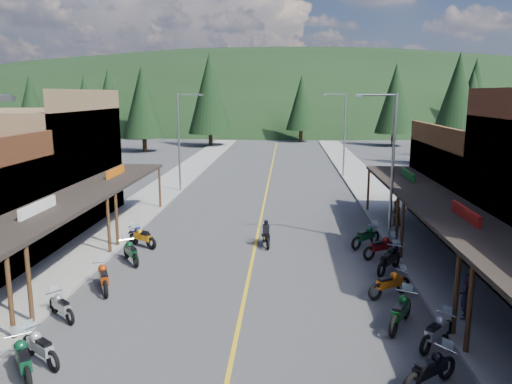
% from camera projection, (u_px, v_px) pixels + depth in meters
% --- Properties ---
extents(ground, '(220.00, 220.00, 0.00)m').
position_uv_depth(ground, '(243.00, 304.00, 19.18)').
color(ground, '#38383A').
rests_on(ground, ground).
extents(centerline, '(0.15, 90.00, 0.01)m').
position_uv_depth(centerline, '(265.00, 198.00, 38.76)').
color(centerline, gold).
rests_on(centerline, ground).
extents(sidewalk_west, '(3.40, 94.00, 0.15)m').
position_uv_depth(sidewalk_west, '(155.00, 196.00, 39.27)').
color(sidewalk_west, gray).
rests_on(sidewalk_west, ground).
extents(sidewalk_east, '(3.40, 94.00, 0.15)m').
position_uv_depth(sidewalk_east, '(378.00, 198.00, 38.23)').
color(sidewalk_east, gray).
rests_on(sidewalk_east, ground).
extents(shop_west_3, '(10.90, 10.20, 8.20)m').
position_uv_depth(shop_west_3, '(34.00, 168.00, 30.38)').
color(shop_west_3, brown).
rests_on(shop_west_3, ground).
extents(shop_east_3, '(10.90, 10.20, 6.20)m').
position_uv_depth(shop_east_3, '(495.00, 189.00, 28.93)').
color(shop_east_3, '#4C2D16').
rests_on(shop_east_3, ground).
extents(streetlight_1, '(2.16, 0.18, 8.00)m').
position_uv_depth(streetlight_1, '(181.00, 138.00, 40.27)').
color(streetlight_1, gray).
rests_on(streetlight_1, ground).
extents(streetlight_2, '(2.16, 0.18, 8.00)m').
position_uv_depth(streetlight_2, '(390.00, 163.00, 25.73)').
color(streetlight_2, gray).
rests_on(streetlight_2, ground).
extents(streetlight_3, '(2.16, 0.18, 8.00)m').
position_uv_depth(streetlight_3, '(343.00, 131.00, 47.28)').
color(streetlight_3, gray).
rests_on(streetlight_3, ground).
extents(ridge_hill, '(310.00, 140.00, 60.00)m').
position_uv_depth(ridge_hill, '(281.00, 120.00, 151.37)').
color(ridge_hill, black).
rests_on(ridge_hill, ground).
extents(pine_0, '(5.04, 5.04, 11.00)m').
position_uv_depth(pine_0, '(31.00, 103.00, 81.01)').
color(pine_0, black).
rests_on(pine_0, ground).
extents(pine_1, '(5.88, 5.88, 12.50)m').
position_uv_depth(pine_1, '(141.00, 98.00, 87.75)').
color(pine_1, black).
rests_on(pine_1, ground).
extents(pine_2, '(6.72, 6.72, 14.00)m').
position_uv_depth(pine_2, '(210.00, 93.00, 75.02)').
color(pine_2, black).
rests_on(pine_2, ground).
extents(pine_3, '(5.04, 5.04, 11.00)m').
position_uv_depth(pine_3, '(301.00, 103.00, 82.31)').
color(pine_3, black).
rests_on(pine_3, ground).
extents(pine_4, '(5.88, 5.88, 12.50)m').
position_uv_depth(pine_4, '(395.00, 98.00, 75.45)').
color(pine_4, black).
rests_on(pine_4, ground).
extents(pine_5, '(6.72, 6.72, 14.00)m').
position_uv_depth(pine_5, '(475.00, 93.00, 86.11)').
color(pine_5, black).
rests_on(pine_5, ground).
extents(pine_7, '(5.88, 5.88, 12.50)m').
position_uv_depth(pine_7, '(109.00, 97.00, 94.10)').
color(pine_7, black).
rests_on(pine_7, ground).
extents(pine_8, '(4.48, 4.48, 10.00)m').
position_uv_depth(pine_8, '(86.00, 111.00, 58.50)').
color(pine_8, black).
rests_on(pine_8, ground).
extents(pine_9, '(4.93, 4.93, 10.80)m').
position_uv_depth(pine_9, '(471.00, 107.00, 60.58)').
color(pine_9, black).
rests_on(pine_9, ground).
extents(pine_10, '(5.38, 5.38, 11.60)m').
position_uv_depth(pine_10, '(143.00, 102.00, 67.89)').
color(pine_10, black).
rests_on(pine_10, ground).
extents(pine_11, '(5.82, 5.82, 12.40)m').
position_uv_depth(pine_11, '(457.00, 101.00, 53.80)').
color(pine_11, black).
rests_on(pine_11, ground).
extents(bike_west_5, '(1.91, 2.24, 1.28)m').
position_uv_depth(bike_west_5, '(23.00, 358.00, 14.08)').
color(bike_west_5, '#0E4628').
rests_on(bike_west_5, ground).
extents(bike_west_6, '(2.03, 1.75, 1.16)m').
position_uv_depth(bike_west_6, '(40.00, 346.00, 14.87)').
color(bike_west_6, '#B0AFB5').
rests_on(bike_west_6, ground).
extents(bike_west_7, '(1.80, 1.70, 1.06)m').
position_uv_depth(bike_west_7, '(61.00, 305.00, 17.83)').
color(bike_west_7, gray).
rests_on(bike_west_7, ground).
extents(bike_west_8, '(1.62, 2.32, 1.27)m').
position_uv_depth(bike_west_8, '(103.00, 276.00, 20.37)').
color(bike_west_8, '#A0360B').
rests_on(bike_west_8, ground).
extents(bike_west_9, '(1.78, 2.18, 1.22)m').
position_uv_depth(bike_west_9, '(131.00, 251.00, 23.75)').
color(bike_west_9, '#0A361B').
rests_on(bike_west_9, ground).
extents(bike_west_10, '(2.05, 1.71, 1.16)m').
position_uv_depth(bike_west_10, '(143.00, 237.00, 26.21)').
color(bike_west_10, '#C37A0D').
rests_on(bike_west_10, ground).
extents(bike_west_11, '(2.12, 1.75, 1.20)m').
position_uv_depth(bike_west_11, '(141.00, 235.00, 26.48)').
color(bike_west_11, navy).
rests_on(bike_west_11, ground).
extents(bike_east_5, '(2.11, 1.85, 1.21)m').
position_uv_depth(bike_east_5, '(430.00, 368.00, 13.62)').
color(bike_east_5, black).
rests_on(bike_east_5, ground).
extents(bike_east_6, '(1.85, 1.96, 1.16)m').
position_uv_depth(bike_east_6, '(437.00, 330.00, 15.84)').
color(bike_east_6, '#A1A2A6').
rests_on(bike_east_6, ground).
extents(bike_east_7, '(1.75, 2.40, 1.32)m').
position_uv_depth(bike_east_7, '(401.00, 310.00, 17.15)').
color(bike_east_7, '#0B3715').
rests_on(bike_east_7, ground).
extents(bike_east_8, '(2.13, 1.73, 1.19)m').
position_uv_depth(bike_east_8, '(390.00, 282.00, 19.80)').
color(bike_east_8, '#CC5D0E').
rests_on(bike_east_8, ground).
extents(bike_east_9, '(1.94, 2.38, 1.34)m').
position_uv_depth(bike_east_9, '(389.00, 258.00, 22.47)').
color(bike_east_9, black).
rests_on(bike_east_9, ground).
extents(bike_east_10, '(2.22, 1.74, 1.23)m').
position_uv_depth(bike_east_10, '(381.00, 246.00, 24.49)').
color(bike_east_10, maroon).
rests_on(bike_east_10, ground).
extents(bike_east_11, '(2.13, 2.13, 1.29)m').
position_uv_depth(bike_east_11, '(366.00, 235.00, 26.21)').
color(bike_east_11, '#0C3F20').
rests_on(bike_east_11, ground).
extents(rider_on_bike, '(0.97, 2.03, 1.48)m').
position_uv_depth(rider_on_bike, '(266.00, 235.00, 26.42)').
color(rider_on_bike, black).
rests_on(rider_on_bike, ground).
extents(pedestrian_east_a, '(0.61, 0.71, 1.66)m').
position_uv_depth(pedestrian_east_a, '(466.00, 296.00, 17.50)').
color(pedestrian_east_a, '#251E2D').
rests_on(pedestrian_east_a, sidewalk_east).
extents(pedestrian_east_b, '(0.77, 0.46, 1.56)m').
position_uv_depth(pedestrian_east_b, '(395.00, 213.00, 29.88)').
color(pedestrian_east_b, brown).
rests_on(pedestrian_east_b, sidewalk_east).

